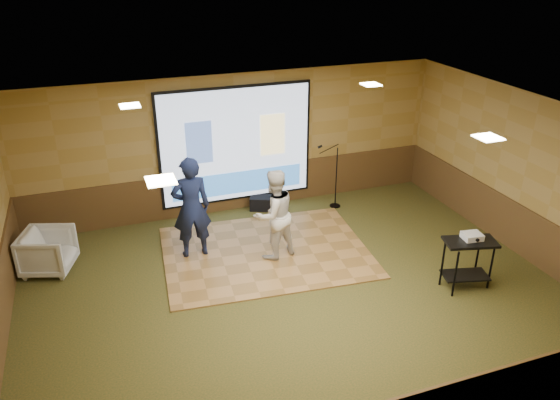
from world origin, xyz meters
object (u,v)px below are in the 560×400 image
object	(u,v)px
player_right	(274,214)
banquet_chair	(48,251)
dance_floor	(266,252)
projector	(472,236)
player_left	(191,208)
projector_screen	(237,146)
av_table	(468,255)
duffel_bag	(261,203)
mic_stand	(334,186)

from	to	relation	value
player_right	banquet_chair	world-z (taller)	player_right
dance_floor	player_right	size ratio (longest dim) A/B	2.22
banquet_chair	projector	bearing A→B (deg)	-94.94
banquet_chair	player_right	bearing A→B (deg)	-84.78
player_left	banquet_chair	bearing A→B (deg)	-7.15
dance_floor	projector_screen	bearing A→B (deg)	88.96
projector_screen	av_table	distance (m)	5.17
player_right	av_table	world-z (taller)	player_right
av_table	duffel_bag	bearing A→B (deg)	119.89
projector_screen	banquet_chair	xyz separation A→B (m)	(-3.88, -1.30, -1.09)
dance_floor	projector	size ratio (longest dim) A/B	12.38
projector	banquet_chair	bearing A→B (deg)	163.96
dance_floor	player_right	bearing A→B (deg)	-64.22
duffel_bag	projector_screen	bearing A→B (deg)	158.13
mic_stand	banquet_chair	xyz separation A→B (m)	(-5.91, -0.69, -0.11)
player_right	banquet_chair	distance (m)	4.08
projector_screen	dance_floor	world-z (taller)	projector_screen
projector_screen	av_table	size ratio (longest dim) A/B	3.71
duffel_bag	banquet_chair	bearing A→B (deg)	-165.69
dance_floor	projector	world-z (taller)	projector
mic_stand	dance_floor	bearing A→B (deg)	-170.32
mic_stand	duffel_bag	world-z (taller)	mic_stand
player_right	projector	size ratio (longest dim) A/B	5.57
duffel_bag	mic_stand	bearing A→B (deg)	-15.14
player_left	projector_screen	bearing A→B (deg)	-128.02
projector	mic_stand	size ratio (longest dim) A/B	0.21
projector	dance_floor	bearing A→B (deg)	150.22
player_left	banquet_chair	size ratio (longest dim) A/B	2.30
player_left	projector	distance (m)	4.91
dance_floor	banquet_chair	size ratio (longest dim) A/B	4.52
av_table	projector	size ratio (longest dim) A/B	2.89
projector_screen	player_right	world-z (taller)	projector_screen
player_left	mic_stand	bearing A→B (deg)	-161.78
dance_floor	projector	distance (m)	3.75
projector_screen	av_table	xyz separation A→B (m)	(2.81, -4.26, -0.86)
projector_screen	projector	bearing A→B (deg)	-55.82
player_right	mic_stand	distance (m)	2.57
player_right	duffel_bag	xyz separation A→B (m)	(0.40, 2.04, -0.74)
mic_stand	banquet_chair	distance (m)	5.95
dance_floor	projector	bearing A→B (deg)	-37.11
projector	projector_screen	bearing A→B (deg)	131.51
av_table	projector	distance (m)	0.34
projector_screen	projector	xyz separation A→B (m)	(2.86, -4.21, -0.53)
player_left	player_right	world-z (taller)	player_left
projector_screen	dance_floor	size ratio (longest dim) A/B	0.87
player_left	player_right	distance (m)	1.51
player_right	banquet_chair	bearing A→B (deg)	-28.99
projector	mic_stand	world-z (taller)	mic_stand
projector	duffel_bag	xyz separation A→B (m)	(-2.39, 4.02, -0.80)
player_left	mic_stand	xyz separation A→B (m)	(3.36, 1.05, -0.51)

